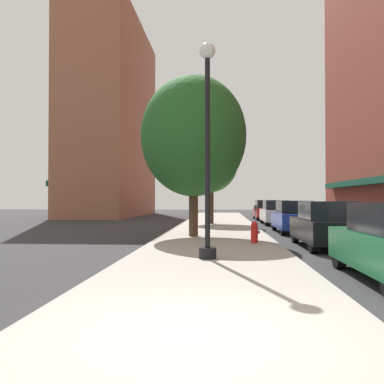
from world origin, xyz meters
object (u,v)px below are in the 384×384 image
object	(u,v)px
tree_mid	(193,136)
car_white	(276,213)
car_black	(326,225)
parking_meter_near	(256,214)
tree_near	(211,161)
lamppost	(207,145)
car_red	(266,210)
car_blue	(294,217)
fire_hydrant	(254,232)

from	to	relation	value
tree_mid	car_white	bearing A→B (deg)	64.57
car_black	car_white	world-z (taller)	same
parking_meter_near	tree_near	xyz separation A→B (m)	(-2.47, 6.13, 3.35)
parking_meter_near	car_white	world-z (taller)	car_white
lamppost	tree_near	bearing A→B (deg)	91.18
parking_meter_near	car_white	distance (m)	7.29
car_red	car_blue	bearing A→B (deg)	-88.61
lamppost	car_red	size ratio (longest dim) A/B	1.37
fire_hydrant	car_black	size ratio (longest dim) A/B	0.18
car_blue	parking_meter_near	bearing A→B (deg)	-175.12
lamppost	car_black	xyz separation A→B (m)	(4.08, 3.77, -2.39)
tree_near	tree_mid	xyz separation A→B (m)	(-0.51, -9.46, 0.20)
tree_near	fire_hydrant	bearing A→B (deg)	-81.04
fire_hydrant	car_blue	xyz separation A→B (m)	(2.50, 6.16, 0.29)
tree_mid	car_blue	world-z (taller)	tree_mid
lamppost	car_black	bearing A→B (deg)	42.68
fire_hydrant	lamppost	bearing A→B (deg)	-111.56
car_white	lamppost	bearing A→B (deg)	-104.67
car_black	car_white	xyz separation A→B (m)	(0.00, 13.32, 0.00)
tree_mid	car_red	xyz separation A→B (m)	(4.92, 16.77, -3.69)
fire_hydrant	tree_mid	distance (m)	5.39
car_blue	car_red	distance (m)	13.33
car_red	tree_mid	bearing A→B (deg)	-104.97
lamppost	car_red	xyz separation A→B (m)	(4.08, 23.50, -2.39)
parking_meter_near	tree_mid	distance (m)	5.70
tree_mid	car_white	size ratio (longest dim) A/B	1.64
tree_near	car_blue	world-z (taller)	tree_near
parking_meter_near	car_red	bearing A→B (deg)	81.74
car_white	parking_meter_near	bearing A→B (deg)	-106.74
tree_near	car_blue	distance (m)	8.24
tree_mid	car_blue	xyz separation A→B (m)	(4.92, 3.44, -3.69)
car_red	fire_hydrant	bearing A→B (deg)	-95.91
fire_hydrant	car_white	world-z (taller)	car_white
tree_near	tree_mid	bearing A→B (deg)	-93.07
fire_hydrant	car_blue	size ratio (longest dim) A/B	0.18
fire_hydrant	parking_meter_near	size ratio (longest dim) A/B	0.60
car_black	fire_hydrant	bearing A→B (deg)	174.73
tree_mid	car_black	world-z (taller)	tree_mid
lamppost	car_white	xyz separation A→B (m)	(4.08, 17.09, -2.39)
car_blue	car_red	bearing A→B (deg)	91.61
car_black	car_white	size ratio (longest dim) A/B	1.00
parking_meter_near	car_black	size ratio (longest dim) A/B	0.30
fire_hydrant	car_red	xyz separation A→B (m)	(2.50, 19.48, 0.29)
tree_near	car_white	world-z (taller)	tree_near
fire_hydrant	parking_meter_near	bearing A→B (deg)	84.82
tree_near	car_black	size ratio (longest dim) A/B	1.47
parking_meter_near	tree_near	bearing A→B (deg)	111.93
tree_near	car_black	distance (m)	13.64
car_red	tree_near	bearing A→B (deg)	-119.75
tree_near	car_white	xyz separation A→B (m)	(4.42, 0.90, -3.49)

